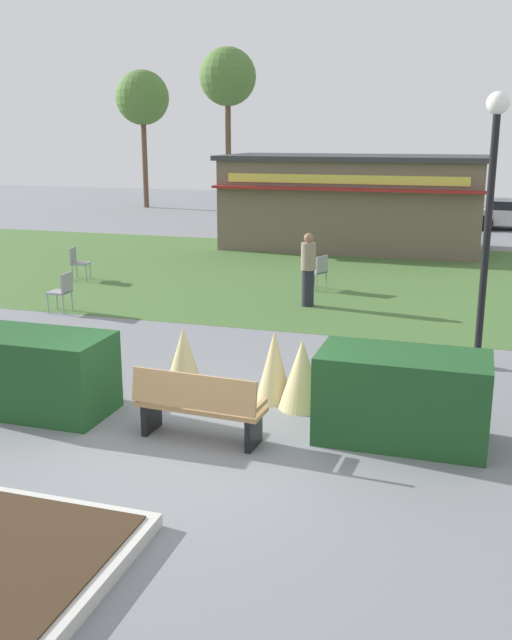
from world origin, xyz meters
The scene contains 19 objects.
ground_plane centered at (0.00, 0.00, 0.00)m, with size 80.00×80.00×0.00m, color slate.
lawn_patch centered at (0.00, 11.57, 0.00)m, with size 36.00×12.00×0.01m, color #446B33.
park_bench centered at (0.04, 0.18, 0.48)m, with size 1.73×0.62×0.95m.
hedge_left centered at (-2.56, 0.46, 0.57)m, with size 2.16×1.10×1.14m, color #1E4C23.
hedge_right centered at (2.53, 1.00, 0.58)m, with size 2.16×1.10×1.17m, color #1E4C23.
ornamental_grass_behind_left centered at (1.03, 1.70, 0.52)m, with size 0.67×0.67×1.03m, color #D1BC7F.
ornamental_grass_behind_right centered at (0.57, 1.87, 0.54)m, with size 0.55×0.55×1.08m, color #D1BC7F.
ornamental_grass_behind_center centered at (-0.96, 2.07, 0.48)m, with size 0.59×0.59×0.95m, color #D1BC7F.
lamppost_mid centered at (3.45, 4.42, 2.82)m, with size 0.36×0.36×4.50m.
trash_bin centered at (-2.62, 1.11, 0.40)m, with size 0.52×0.52×0.81m, color #2D4233.
food_kiosk centered at (-0.87, 16.91, 1.59)m, with size 8.90×4.37×3.16m.
cafe_chair_west centered at (-5.40, 5.71, 0.53)m, with size 0.45×0.45×0.89m.
cafe_chair_east centered at (-7.02, 9.03, 0.53)m, with size 0.53×0.53×0.89m.
cafe_chair_center centered at (-0.48, 9.67, 0.53)m, with size 0.59×0.59×0.89m.
person_standing centered at (-0.34, 7.89, 0.86)m, with size 0.34×0.34×1.69m.
parked_car_west_slot centered at (-4.76, 23.70, 0.64)m, with size 4.30×2.26×1.20m.
parked_car_center_slot centered at (0.36, 23.70, 0.64)m, with size 4.26×2.17×1.20m.
tree_right_bg centered at (-13.94, 27.62, 5.64)m, with size 2.80×2.80×7.10m.
tree_center_bg centered at (-8.97, 26.96, 6.50)m, with size 2.80×2.80×7.97m.
Camera 1 is at (3.28, -7.76, 3.86)m, focal length 39.99 mm.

